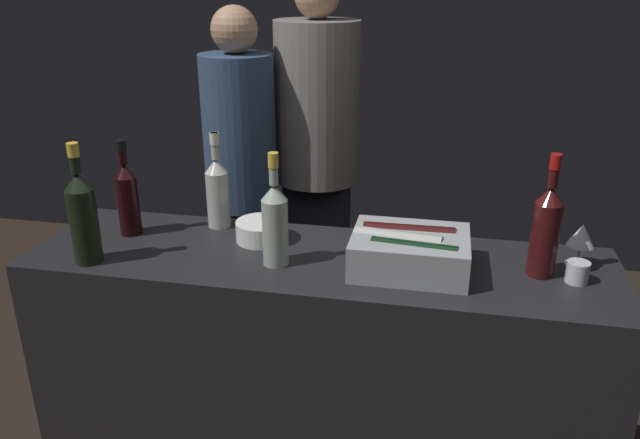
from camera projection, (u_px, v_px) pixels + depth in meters
name	position (u px, v px, depth m)	size (l,w,h in m)	color
wall_back_chalkboard	(391.00, 46.00, 3.92)	(6.40, 0.06, 2.80)	black
bar_counter	(319.00, 385.00, 2.19)	(1.89, 0.52, 0.99)	black
ice_bin_with_bottles	(409.00, 250.00, 1.90)	(0.35, 0.28, 0.12)	#9EA0A5
bowl_white	(261.00, 230.00, 2.12)	(0.17, 0.17, 0.07)	white
wine_glass	(581.00, 236.00, 1.91)	(0.08, 0.08, 0.14)	silver
candle_votive	(578.00, 272.00, 1.83)	(0.07, 0.07, 0.06)	silver
red_wine_bottle_tall	(546.00, 228.00, 1.84)	(0.08, 0.08, 0.38)	#380F0F
red_wine_bottle_black_foil	(128.00, 196.00, 2.13)	(0.07, 0.07, 0.33)	black
white_wine_bottle	(218.00, 190.00, 2.20)	(0.08, 0.08, 0.34)	#B2B7AD
rose_wine_bottle	(275.00, 221.00, 1.91)	(0.08, 0.08, 0.36)	#9EA899
champagne_bottle	(83.00, 215.00, 1.92)	(0.09, 0.09, 0.39)	black
person_in_hoodie	(241.00, 169.00, 3.00)	(0.34, 0.34, 1.71)	black
person_blond_tee	(317.00, 148.00, 3.11)	(0.41, 0.41, 1.85)	black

